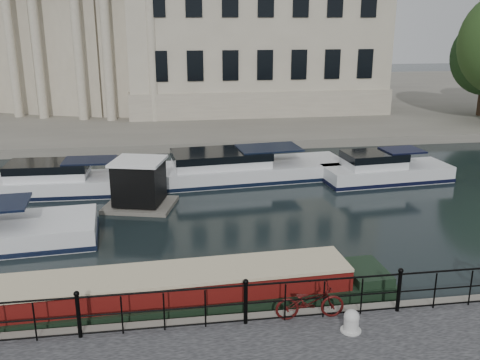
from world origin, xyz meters
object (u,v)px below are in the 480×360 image
at_px(bicycle, 310,302).
at_px(mooring_bollard, 351,321).
at_px(narrowboat, 153,301).
at_px(harbour_hut, 139,186).

relative_size(bicycle, mooring_bollard, 3.09).
bearing_deg(mooring_bollard, narrowboat, 152.34).
xyz_separation_m(bicycle, mooring_bollard, (0.84, -0.73, -0.20)).
height_order(mooring_bollard, narrowboat, narrowboat).
distance_m(narrowboat, harbour_hut, 9.00).
bearing_deg(narrowboat, harbour_hut, 91.25).
xyz_separation_m(bicycle, harbour_hut, (-4.54, 10.73, -0.06)).
height_order(bicycle, harbour_hut, harbour_hut).
distance_m(bicycle, harbour_hut, 11.65).
bearing_deg(mooring_bollard, harbour_hut, 115.15).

